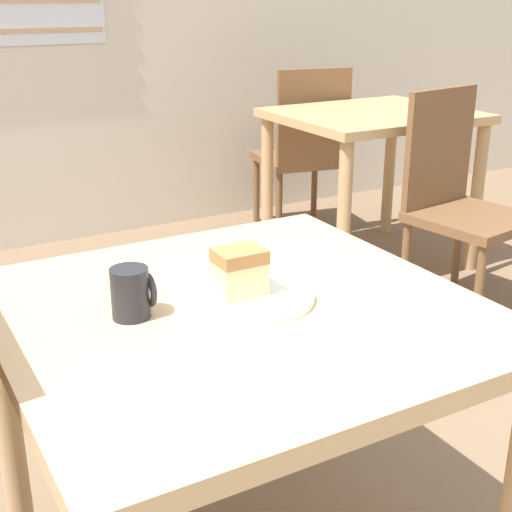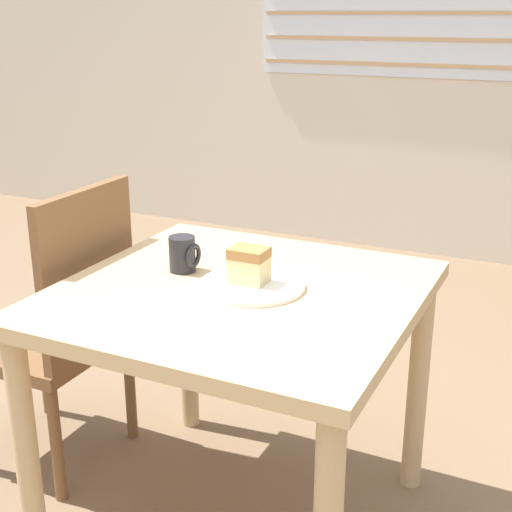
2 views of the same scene
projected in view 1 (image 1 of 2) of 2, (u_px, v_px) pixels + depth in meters
name	position (u px, v px, depth m)	size (l,w,h in m)	color
dining_table_near	(238.00, 354.00, 1.41)	(0.89, 0.88, 0.72)	tan
dining_table_far	(372.00, 138.00, 3.40)	(0.88, 0.75, 0.76)	tan
chair_far_corner	(459.00, 197.00, 2.99)	(0.49, 0.49, 0.92)	brown
chair_far_opposite	(304.00, 148.00, 3.91)	(0.50, 0.50, 0.92)	brown
plate	(245.00, 296.00, 1.40)	(0.27, 0.27, 0.01)	white
cake_slice	(240.00, 272.00, 1.38)	(0.09, 0.07, 0.09)	#E5CC89
coffee_mug	(132.00, 293.00, 1.31)	(0.08, 0.07, 0.10)	#232328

